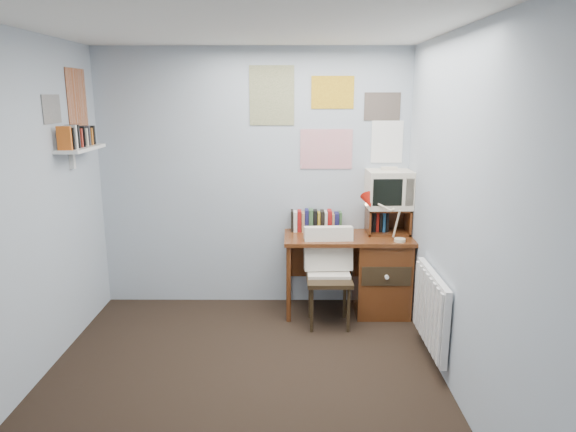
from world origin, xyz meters
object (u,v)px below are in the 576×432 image
radiator (431,310)px  wall_shelf (81,149)px  desk_chair (329,280)px  desk (375,271)px  crt_tv (388,187)px  tv_riser (388,220)px  desk_lamp (401,222)px

radiator → wall_shelf: wall_shelf is taller
desk_chair → wall_shelf: (-2.11, -0.07, 1.19)m
desk → crt_tv: size_ratio=2.92×
desk → desk_chair: 0.56m
desk → tv_riser: tv_riser is taller
tv_riser → crt_tv: bearing=99.7°
crt_tv → tv_riser: bearing=-82.2°
desk_chair → radiator: (0.75, -0.62, -0.01)m
desk → wall_shelf: wall_shelf is taller
desk_chair → desk_lamp: size_ratio=2.29×
tv_riser → radiator: (0.17, -1.04, -0.47)m
desk_lamp → wall_shelf: (-2.75, -0.19, 0.67)m
desk_chair → radiator: bearing=-40.1°
wall_shelf → crt_tv: bearing=10.7°
tv_riser → radiator: bearing=-80.7°
desk_lamp → tv_riser: bearing=120.7°
radiator → desk: bearing=107.2°
crt_tv → wall_shelf: wall_shelf is taller
crt_tv → desk_lamp: bearing=-81.1°
desk_lamp → wall_shelf: size_ratio=0.61×
desk → wall_shelf: bearing=-171.6°
desk → radiator: desk is taller
wall_shelf → tv_riser: bearing=10.3°
tv_riser → desk_lamp: bearing=-79.1°
desk_chair → crt_tv: 1.06m
desk_lamp → radiator: bearing=-61.6°
radiator → wall_shelf: bearing=169.1°
desk → desk_chair: bearing=-146.8°
desk_lamp → radiator: (0.11, -0.74, -0.53)m
desk_chair → tv_riser: size_ratio=2.16×
desk → tv_riser: 0.51m
desk → crt_tv: 0.82m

